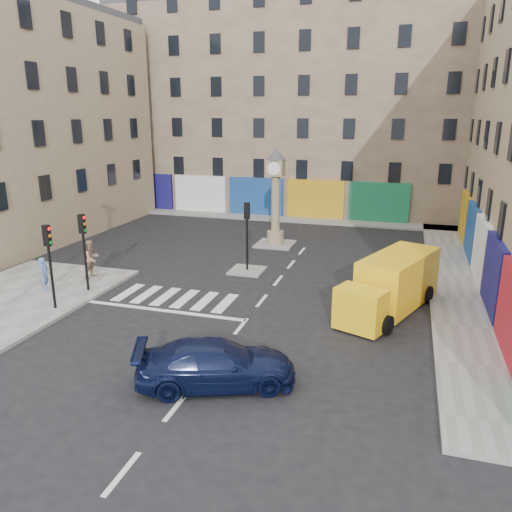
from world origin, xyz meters
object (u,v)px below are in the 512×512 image
at_px(traffic_light_left_near, 49,253).
at_px(pedestrian_tan, 92,259).
at_px(traffic_light_island, 247,225).
at_px(clock_pillar, 276,191).
at_px(pedestrian_blue, 44,274).
at_px(traffic_light_left_far, 83,240).
at_px(navy_sedan, 216,364).
at_px(yellow_van, 392,284).

bearing_deg(traffic_light_left_near, pedestrian_tan, 102.60).
height_order(traffic_light_island, clock_pillar, clock_pillar).
bearing_deg(pedestrian_tan, clock_pillar, -29.75).
distance_m(traffic_light_island, clock_pillar, 6.07).
bearing_deg(traffic_light_left_near, traffic_light_island, 51.07).
bearing_deg(traffic_light_island, pedestrian_blue, -143.58).
bearing_deg(traffic_light_left_near, pedestrian_blue, 137.07).
bearing_deg(pedestrian_tan, pedestrian_blue, 165.51).
relative_size(traffic_light_left_near, traffic_light_left_far, 1.00).
distance_m(traffic_light_left_far, traffic_light_island, 8.30).
height_order(clock_pillar, navy_sedan, clock_pillar).
distance_m(traffic_light_left_far, clock_pillar, 13.05).
xyz_separation_m(traffic_light_island, navy_sedan, (2.68, -11.50, -1.86)).
bearing_deg(clock_pillar, traffic_light_left_near, -114.55).
relative_size(traffic_light_left_far, navy_sedan, 0.74).
height_order(clock_pillar, pedestrian_tan, clock_pillar).
distance_m(clock_pillar, pedestrian_blue, 14.79).
xyz_separation_m(traffic_light_left_far, traffic_light_island, (6.30, 5.40, -0.03)).
relative_size(traffic_light_island, pedestrian_blue, 2.27).
distance_m(traffic_light_left_near, pedestrian_tan, 4.52).
height_order(traffic_light_left_far, traffic_light_island, traffic_light_left_far).
relative_size(traffic_light_left_near, pedestrian_blue, 2.27).
height_order(traffic_light_left_near, yellow_van, traffic_light_left_near).
distance_m(navy_sedan, pedestrian_blue, 12.17).
relative_size(navy_sedan, pedestrian_blue, 3.09).
bearing_deg(traffic_light_left_far, clock_pillar, 61.06).
bearing_deg(traffic_light_left_far, navy_sedan, -34.21).
bearing_deg(traffic_light_island, clock_pillar, 90.00).
relative_size(traffic_light_left_near, pedestrian_tan, 1.87).
relative_size(traffic_light_left_near, yellow_van, 0.55).
relative_size(traffic_light_left_near, clock_pillar, 0.61).
relative_size(traffic_light_left_far, pedestrian_blue, 2.27).
bearing_deg(pedestrian_tan, navy_sedan, -121.29).
bearing_deg(traffic_light_island, navy_sedan, -76.89).
xyz_separation_m(clock_pillar, yellow_van, (7.70, -9.37, -2.37)).
height_order(navy_sedan, pedestrian_tan, pedestrian_tan).
height_order(traffic_light_left_far, yellow_van, traffic_light_left_far).
relative_size(traffic_light_left_far, clock_pillar, 0.61).
xyz_separation_m(traffic_light_left_near, traffic_light_island, (6.30, 7.80, -0.03)).
bearing_deg(traffic_light_left_near, traffic_light_left_far, 90.00).
bearing_deg(pedestrian_tan, traffic_light_left_near, -160.23).
distance_m(traffic_light_left_far, navy_sedan, 11.02).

